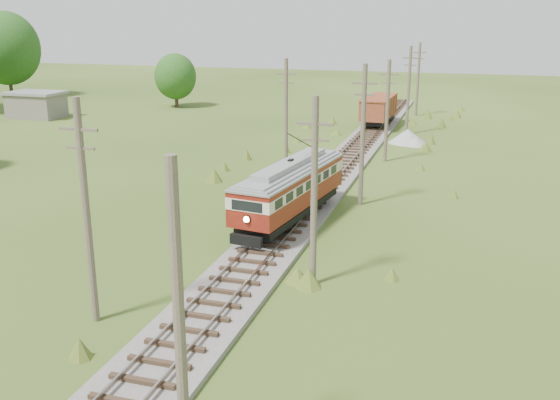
% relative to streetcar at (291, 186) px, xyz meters
% --- Properties ---
extents(railbed_main, '(3.60, 96.00, 0.57)m').
position_rel_streetcar_xyz_m(railbed_main, '(0.00, 8.28, -2.20)').
color(railbed_main, '#605B54').
rests_on(railbed_main, ground).
extents(streetcar, '(4.02, 11.04, 5.00)m').
position_rel_streetcar_xyz_m(streetcar, '(0.00, 0.00, 0.00)').
color(streetcar, black).
rests_on(streetcar, ground).
extents(gondola, '(3.05, 8.44, 2.77)m').
position_rel_streetcar_xyz_m(gondola, '(0.00, 34.61, -0.33)').
color(gondola, black).
rests_on(gondola, ground).
extents(gravel_pile, '(3.73, 3.96, 1.36)m').
position_rel_streetcar_xyz_m(gravel_pile, '(4.13, 26.55, -1.75)').
color(gravel_pile, gray).
rests_on(gravel_pile, ground).
extents(utility_pole_r_1, '(0.30, 0.30, 8.80)m').
position_rel_streetcar_xyz_m(utility_pole_r_1, '(3.10, -20.72, 2.01)').
color(utility_pole_r_1, brown).
rests_on(utility_pole_r_1, ground).
extents(utility_pole_r_2, '(1.60, 0.30, 8.60)m').
position_rel_streetcar_xyz_m(utility_pole_r_2, '(3.30, -7.72, 2.03)').
color(utility_pole_r_2, brown).
rests_on(utility_pole_r_2, ground).
extents(utility_pole_r_3, '(1.60, 0.30, 9.00)m').
position_rel_streetcar_xyz_m(utility_pole_r_3, '(3.20, 5.28, 2.24)').
color(utility_pole_r_3, brown).
rests_on(utility_pole_r_3, ground).
extents(utility_pole_r_4, '(1.60, 0.30, 8.40)m').
position_rel_streetcar_xyz_m(utility_pole_r_4, '(3.00, 18.28, 1.93)').
color(utility_pole_r_4, brown).
rests_on(utility_pole_r_4, ground).
extents(utility_pole_r_5, '(1.60, 0.30, 8.90)m').
position_rel_streetcar_xyz_m(utility_pole_r_5, '(3.40, 31.28, 2.19)').
color(utility_pole_r_5, brown).
rests_on(utility_pole_r_5, ground).
extents(utility_pole_r_6, '(1.60, 0.30, 8.70)m').
position_rel_streetcar_xyz_m(utility_pole_r_6, '(3.20, 44.28, 2.09)').
color(utility_pole_r_6, brown).
rests_on(utility_pole_r_6, ground).
extents(utility_pole_l_a, '(1.60, 0.30, 9.00)m').
position_rel_streetcar_xyz_m(utility_pole_l_a, '(-4.20, -13.72, 2.24)').
color(utility_pole_l_a, brown).
rests_on(utility_pole_l_a, ground).
extents(utility_pole_l_b, '(1.60, 0.30, 8.60)m').
position_rel_streetcar_xyz_m(utility_pole_l_b, '(-4.50, 14.28, 2.03)').
color(utility_pole_l_b, brown).
rests_on(utility_pole_l_b, ground).
extents(tree_left_5, '(9.66, 9.66, 12.44)m').
position_rel_streetcar_xyz_m(tree_left_5, '(-56.00, 44.28, 4.74)').
color(tree_left_5, '#38281C').
rests_on(tree_left_5, ground).
extents(tree_mid_a, '(5.46, 5.46, 7.03)m').
position_rel_streetcar_xyz_m(tree_mid_a, '(-28.00, 42.28, 1.63)').
color(tree_mid_a, '#38281C').
rests_on(tree_mid_a, ground).
extents(shed, '(6.40, 4.40, 3.10)m').
position_rel_streetcar_xyz_m(shed, '(-40.00, 29.28, -0.82)').
color(shed, slate).
rests_on(shed, ground).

